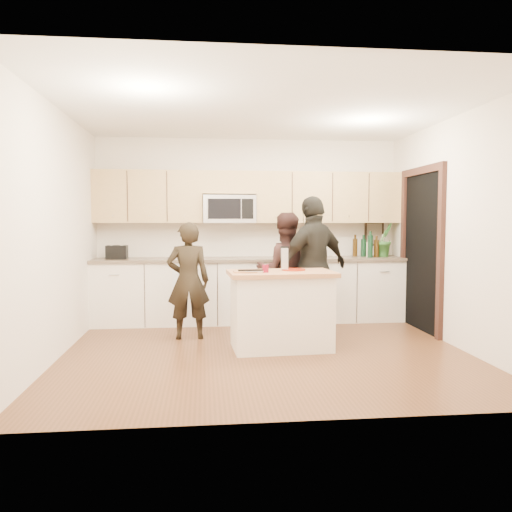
{
  "coord_description": "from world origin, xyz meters",
  "views": [
    {
      "loc": [
        -0.69,
        -5.53,
        1.47
      ],
      "look_at": [
        -0.07,
        0.35,
        1.06
      ],
      "focal_mm": 35.0,
      "sensor_mm": 36.0,
      "label": 1
    }
  ],
  "objects": [
    {
      "name": "floor",
      "position": [
        0.0,
        0.0,
        0.0
      ],
      "size": [
        4.5,
        4.5,
        0.0
      ],
      "primitive_type": "plane",
      "color": "brown",
      "rests_on": "ground"
    },
    {
      "name": "room_shell",
      "position": [
        0.0,
        0.0,
        1.73
      ],
      "size": [
        4.52,
        4.02,
        2.71
      ],
      "color": "beige",
      "rests_on": "ground"
    },
    {
      "name": "back_cabinetry",
      "position": [
        0.0,
        1.69,
        0.47
      ],
      "size": [
        4.5,
        0.66,
        0.94
      ],
      "color": "white",
      "rests_on": "ground"
    },
    {
      "name": "upper_cabinetry",
      "position": [
        0.03,
        1.83,
        1.84
      ],
      "size": [
        4.5,
        0.33,
        0.75
      ],
      "color": "tan",
      "rests_on": "ground"
    },
    {
      "name": "microwave",
      "position": [
        -0.31,
        1.8,
        1.65
      ],
      "size": [
        0.76,
        0.41,
        0.4
      ],
      "color": "silver",
      "rests_on": "ground"
    },
    {
      "name": "doorway",
      "position": [
        2.23,
        0.9,
        1.16
      ],
      "size": [
        0.06,
        1.25,
        2.2
      ],
      "color": "black",
      "rests_on": "ground"
    },
    {
      "name": "framed_picture",
      "position": [
        1.95,
        1.98,
        1.28
      ],
      "size": [
        0.3,
        0.03,
        0.38
      ],
      "color": "black",
      "rests_on": "ground"
    },
    {
      "name": "dish_towel",
      "position": [
        -0.95,
        1.5,
        0.8
      ],
      "size": [
        0.34,
        0.6,
        0.48
      ],
      "color": "white",
      "rests_on": "ground"
    },
    {
      "name": "island",
      "position": [
        0.2,
        0.1,
        0.45
      ],
      "size": [
        1.24,
        0.77,
        0.9
      ],
      "rotation": [
        0.0,
        0.0,
        0.06
      ],
      "color": "white",
      "rests_on": "ground"
    },
    {
      "name": "red_plate",
      "position": [
        0.36,
        0.2,
        0.91
      ],
      "size": [
        0.28,
        0.28,
        0.02
      ],
      "primitive_type": "cylinder",
      "color": "maroon",
      "rests_on": "island"
    },
    {
      "name": "box_grater",
      "position": [
        0.25,
        0.18,
        1.05
      ],
      "size": [
        0.09,
        0.05,
        0.27
      ],
      "color": "silver",
      "rests_on": "red_plate"
    },
    {
      "name": "drink_glass",
      "position": [
        0.0,
        -0.01,
        0.94
      ],
      "size": [
        0.07,
        0.07,
        0.09
      ],
      "primitive_type": "cylinder",
      "color": "maroon",
      "rests_on": "island"
    },
    {
      "name": "cutting_board",
      "position": [
        -0.23,
        0.0,
        0.91
      ],
      "size": [
        0.26,
        0.17,
        0.02
      ],
      "primitive_type": "cube",
      "rotation": [
        0.0,
        0.0,
        0.06
      ],
      "color": "#B7784C",
      "rests_on": "island"
    },
    {
      "name": "tongs",
      "position": [
        -0.17,
        -0.01,
        0.93
      ],
      "size": [
        0.29,
        0.05,
        0.02
      ],
      "primitive_type": "cube",
      "rotation": [
        0.0,
        0.0,
        0.06
      ],
      "color": "black",
      "rests_on": "cutting_board"
    },
    {
      "name": "knife",
      "position": [
        -0.13,
        -0.1,
        0.92
      ],
      "size": [
        0.2,
        0.03,
        0.01
      ],
      "primitive_type": "cube",
      "rotation": [
        0.0,
        0.0,
        0.06
      ],
      "color": "silver",
      "rests_on": "cutting_board"
    },
    {
      "name": "toaster",
      "position": [
        -1.91,
        1.67,
        1.04
      ],
      "size": [
        0.28,
        0.22,
        0.2
      ],
      "color": "black",
      "rests_on": "back_cabinetry"
    },
    {
      "name": "bottle_cluster",
      "position": [
        1.79,
        1.72,
        1.11
      ],
      "size": [
        0.5,
        0.31,
        0.39
      ],
      "color": "#332009",
      "rests_on": "back_cabinetry"
    },
    {
      "name": "orchid",
      "position": [
        2.02,
        1.72,
        1.2
      ],
      "size": [
        0.36,
        0.36,
        0.52
      ],
      "primitive_type": "imported",
      "rotation": [
        0.0,
        0.0,
        0.75
      ],
      "color": "#2F6629",
      "rests_on": "back_cabinetry"
    },
    {
      "name": "woman_left",
      "position": [
        -0.88,
        0.71,
        0.73
      ],
      "size": [
        0.55,
        0.37,
        1.46
      ],
      "primitive_type": "imported",
      "rotation": [
        0.0,
        0.0,
        3.18
      ],
      "color": "black",
      "rests_on": "ground"
    },
    {
      "name": "woman_center",
      "position": [
        0.4,
        1.11,
        0.79
      ],
      "size": [
        0.8,
        0.63,
        1.59
      ],
      "primitive_type": "imported",
      "rotation": [
        0.0,
        0.0,
        3.1
      ],
      "color": "black",
      "rests_on": "ground"
    },
    {
      "name": "woman_right",
      "position": [
        0.71,
        0.7,
        0.9
      ],
      "size": [
        1.13,
        0.91,
        1.79
      ],
      "primitive_type": "imported",
      "rotation": [
        0.0,
        0.0,
        3.68
      ],
      "color": "black",
      "rests_on": "ground"
    }
  ]
}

